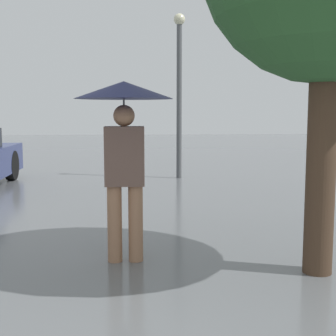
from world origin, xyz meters
TOP-DOWN VIEW (x-y plane):
  - pedestrian at (0.31, 3.40)m, footprint 1.00×1.00m
  - street_lamp at (1.48, 9.44)m, footprint 0.26×0.26m

SIDE VIEW (x-z plane):
  - pedestrian at x=0.31m, z-range 0.52..2.37m
  - street_lamp at x=1.48m, z-range 0.35..4.10m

